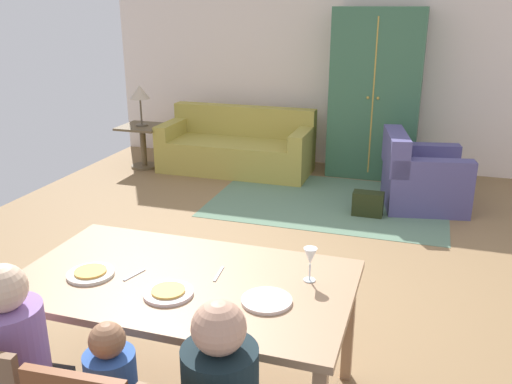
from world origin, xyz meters
name	(u,v)px	position (x,y,z in m)	size (l,w,h in m)	color
ground_plane	(283,257)	(0.00, 0.48, -0.01)	(6.62, 6.16, 0.02)	olive
back_wall	(345,66)	(0.00, 3.61, 1.35)	(6.62, 0.10, 2.70)	#F1DDCF
dining_table	(184,290)	(-0.03, -1.46, 0.69)	(1.78, 1.01, 0.76)	#A37B59
plate_near_man	(91,274)	(-0.52, -1.58, 0.77)	(0.25, 0.25, 0.02)	silver
pizza_near_man	(90,271)	(-0.52, -1.58, 0.78)	(0.17, 0.17, 0.01)	gold
plate_near_child	(168,293)	(-0.03, -1.64, 0.77)	(0.25, 0.25, 0.02)	silver
pizza_near_child	(168,290)	(-0.03, -1.64, 0.78)	(0.17, 0.17, 0.01)	gold
plate_near_woman	(267,301)	(0.46, -1.56, 0.77)	(0.25, 0.25, 0.02)	silver
wine_glass	(310,258)	(0.61, -1.28, 0.89)	(0.07, 0.07, 0.19)	silver
fork	(134,275)	(-0.30, -1.51, 0.76)	(0.02, 0.15, 0.01)	silver
knife	(219,274)	(0.13, -1.36, 0.76)	(0.01, 0.17, 0.01)	silver
person_man	(24,380)	(-0.53, -2.15, 0.51)	(0.30, 0.41, 1.11)	#333D44
area_rug	(329,201)	(0.14, 2.01, 0.00)	(2.60, 1.80, 0.01)	slate
couch	(237,148)	(-1.27, 2.86, 0.30)	(1.98, 0.86, 0.82)	#AF9F44
armchair	(420,178)	(1.10, 2.20, 0.32)	(1.01, 1.00, 0.82)	#4F4B80
armoire	(375,94)	(0.46, 3.22, 1.05)	(1.10, 0.59, 2.10)	#386547
side_table	(143,140)	(-2.54, 2.61, 0.38)	(0.56, 0.56, 0.58)	brown
table_lamp	(140,94)	(-2.54, 2.61, 1.01)	(0.26, 0.26, 0.54)	brown
handbag	(368,204)	(0.60, 1.71, 0.13)	(0.32, 0.16, 0.26)	black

